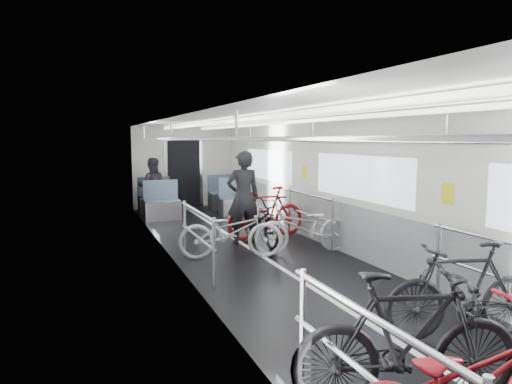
# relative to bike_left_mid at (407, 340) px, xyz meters

# --- Properties ---
(car_shell) EXTENTS (3.02, 14.01, 2.41)m
(car_shell) POSITION_rel_bike_left_mid_xyz_m (0.68, 5.65, 0.59)
(car_shell) COLOR black
(car_shell) RESTS_ON ground
(bike_left_mid) EXTENTS (1.86, 0.97, 1.08)m
(bike_left_mid) POSITION_rel_bike_left_mid_xyz_m (0.00, 0.00, 0.00)
(bike_left_mid) COLOR black
(bike_left_mid) RESTS_ON floor
(bike_left_far) EXTENTS (1.89, 1.04, 0.94)m
(bike_left_far) POSITION_rel_bike_left_mid_xyz_m (0.14, 4.67, -0.07)
(bike_left_far) COLOR #B8B7BC
(bike_left_far) RESTS_ON floor
(bike_right_near) EXTENTS (1.76, 0.90, 1.02)m
(bike_right_near) POSITION_rel_bike_left_mid_xyz_m (1.36, 0.77, -0.03)
(bike_right_near) COLOR black
(bike_right_near) RESTS_ON floor
(bike_right_mid) EXTENTS (1.88, 0.79, 0.97)m
(bike_right_mid) POSITION_rel_bike_left_mid_xyz_m (1.46, 4.50, -0.06)
(bike_right_mid) COLOR #AFAEB3
(bike_right_mid) RESTS_ON floor
(bike_right_far) EXTENTS (1.83, 0.73, 1.07)m
(bike_right_far) POSITION_rel_bike_left_mid_xyz_m (1.31, 5.91, -0.01)
(bike_right_far) COLOR maroon
(bike_right_far) RESTS_ON floor
(bike_aisle) EXTENTS (0.69, 1.89, 0.99)m
(bike_aisle) POSITION_rel_bike_left_mid_xyz_m (1.04, 5.57, -0.05)
(bike_aisle) COLOR black
(bike_aisle) RESTS_ON floor
(person_standing) EXTENTS (0.69, 0.48, 1.82)m
(person_standing) POSITION_rel_bike_left_mid_xyz_m (0.72, 5.67, 0.37)
(person_standing) COLOR black
(person_standing) RESTS_ON floor
(person_seated) EXTENTS (0.84, 0.70, 1.54)m
(person_seated) POSITION_rel_bike_left_mid_xyz_m (-0.43, 9.72, 0.23)
(person_seated) COLOR #2C2930
(person_seated) RESTS_ON floor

